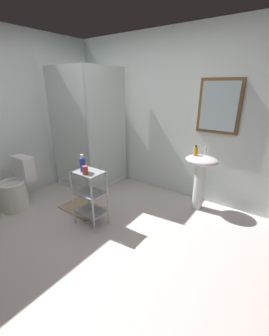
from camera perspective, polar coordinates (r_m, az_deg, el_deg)
The scene contains 11 objects.
ground_plane at distance 2.71m, azimuth -11.46°, elevation -19.41°, with size 4.20×4.20×0.02m, color silver.
wall_back at distance 3.60m, azimuth 9.46°, elevation 13.05°, with size 4.20×0.14×2.50m.
shower_stall at distance 3.97m, azimuth -11.17°, elevation 1.93°, with size 0.92×0.92×2.00m.
pedestal_sink at distance 3.22m, azimuth 16.81°, elevation -0.91°, with size 0.46×0.37×0.81m.
sink_faucet at distance 3.24m, azimuth 18.04°, elevation 4.35°, with size 0.03×0.03×0.10m, color silver.
toilet at distance 3.63m, azimuth -28.41°, elevation -4.67°, with size 0.37×0.49×0.76m.
storage_cart at distance 2.84m, azimuth -11.58°, elevation -6.61°, with size 0.38×0.28×0.74m.
hand_soap_bottle at distance 3.14m, azimuth 15.61°, elevation 4.33°, with size 0.06×0.06×0.14m.
shampoo_bottle_blue at distance 2.69m, azimuth -13.36°, elevation 0.96°, with size 0.07×0.07×0.21m.
rinse_cup at distance 2.62m, azimuth -12.74°, elevation -0.56°, with size 0.07×0.07×0.10m, color #B24742.
bath_mat at distance 3.41m, azimuth -13.59°, elevation -10.02°, with size 0.60×0.40×0.02m, color tan.
Camera 1 is at (1.59, -1.35, 1.72)m, focal length 23.40 mm.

